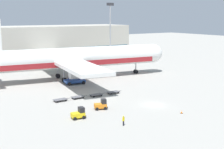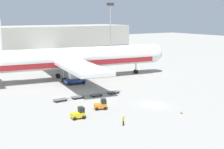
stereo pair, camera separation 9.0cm
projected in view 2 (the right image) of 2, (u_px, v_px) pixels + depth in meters
The scene contains 13 objects.
ground_plane at pixel (153, 105), 62.95m from camera, with size 400.00×400.00×0.00m, color #9E9B93.
terminal_building at pixel (12, 47), 110.55m from camera, with size 90.00×18.20×14.00m.
light_mast at pixel (110, 29), 113.10m from camera, with size 2.80×0.50×22.29m.
airplane_main at pixel (72, 59), 87.50m from camera, with size 57.82×48.66×17.00m.
scissor_lift_loader at pixel (75, 76), 82.11m from camera, with size 5.59×4.05×5.48m.
baggage_tug_foreground at pixel (101, 105), 59.95m from camera, with size 2.76×2.29×2.00m.
baggage_tug_mid at pixel (79, 114), 54.50m from camera, with size 2.62×1.92×2.00m.
baggage_dolly_lead at pixel (60, 100), 65.46m from camera, with size 3.70×1.51×0.48m.
baggage_dolly_second at pixel (78, 97), 67.73m from camera, with size 3.70×1.51×0.48m.
baggage_dolly_third at pixel (96, 95), 69.63m from camera, with size 3.70×1.51×0.48m.
baggage_dolly_trail at pixel (113, 92), 72.01m from camera, with size 3.70×1.51×0.48m.
ground_crew_near at pixel (123, 120), 50.88m from camera, with size 0.52×0.35×1.72m.
traffic_cone_near at pixel (181, 112), 57.41m from camera, with size 0.40×0.40×0.63m.
Camera 2 is at (-40.52, -45.98, 17.73)m, focal length 50.00 mm.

